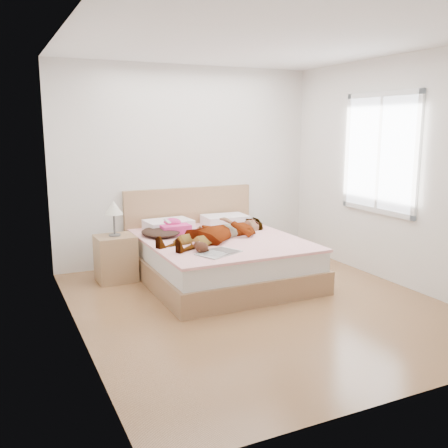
{
  "coord_description": "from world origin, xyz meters",
  "views": [
    {
      "loc": [
        -2.42,
        -4.28,
        1.82
      ],
      "look_at": [
        0.0,
        0.85,
        0.7
      ],
      "focal_mm": 40.0,
      "sensor_mm": 36.0,
      "label": 1
    }
  ],
  "objects_px": {
    "phone": "(167,221)",
    "towel": "(174,227)",
    "nightstand": "(116,255)",
    "woman": "(219,229)",
    "magazine": "(219,253)",
    "bed": "(217,256)",
    "coffee_mug": "(209,240)",
    "plush_toy": "(201,247)"
  },
  "relations": [
    {
      "from": "phone",
      "to": "towel",
      "type": "height_order",
      "value": "phone"
    },
    {
      "from": "phone",
      "to": "nightstand",
      "type": "relative_size",
      "value": 0.1
    },
    {
      "from": "woman",
      "to": "phone",
      "type": "height_order",
      "value": "woman"
    },
    {
      "from": "towel",
      "to": "magazine",
      "type": "xyz_separation_m",
      "value": [
        0.09,
        -1.13,
        -0.07
      ]
    },
    {
      "from": "magazine",
      "to": "woman",
      "type": "bearing_deg",
      "value": 65.38
    },
    {
      "from": "bed",
      "to": "nightstand",
      "type": "bearing_deg",
      "value": 159.91
    },
    {
      "from": "coffee_mug",
      "to": "nightstand",
      "type": "xyz_separation_m",
      "value": [
        -0.9,
        0.73,
        -0.24
      ]
    },
    {
      "from": "magazine",
      "to": "nightstand",
      "type": "distance_m",
      "value": 1.43
    },
    {
      "from": "bed",
      "to": "towel",
      "type": "bearing_deg",
      "value": 135.44
    },
    {
      "from": "woman",
      "to": "bed",
      "type": "xyz_separation_m",
      "value": [
        0.02,
        0.08,
        -0.35
      ]
    },
    {
      "from": "plush_toy",
      "to": "towel",
      "type": "bearing_deg",
      "value": 86.5
    },
    {
      "from": "phone",
      "to": "bed",
      "type": "xyz_separation_m",
      "value": [
        0.52,
        -0.32,
        -0.41
      ]
    },
    {
      "from": "towel",
      "to": "coffee_mug",
      "type": "bearing_deg",
      "value": -77.05
    },
    {
      "from": "coffee_mug",
      "to": "nightstand",
      "type": "relative_size",
      "value": 0.12
    },
    {
      "from": "plush_toy",
      "to": "nightstand",
      "type": "xyz_separation_m",
      "value": [
        -0.67,
        1.04,
        -0.25
      ]
    },
    {
      "from": "coffee_mug",
      "to": "woman",
      "type": "bearing_deg",
      "value": 46.59
    },
    {
      "from": "plush_toy",
      "to": "nightstand",
      "type": "distance_m",
      "value": 1.26
    },
    {
      "from": "towel",
      "to": "coffee_mug",
      "type": "height_order",
      "value": "towel"
    },
    {
      "from": "bed",
      "to": "nightstand",
      "type": "height_order",
      "value": "bed"
    },
    {
      "from": "magazine",
      "to": "nightstand",
      "type": "xyz_separation_m",
      "value": [
        -0.82,
        1.15,
        -0.2
      ]
    },
    {
      "from": "nightstand",
      "to": "coffee_mug",
      "type": "bearing_deg",
      "value": -39.27
    },
    {
      "from": "bed",
      "to": "nightstand",
      "type": "distance_m",
      "value": 1.22
    },
    {
      "from": "woman",
      "to": "towel",
      "type": "bearing_deg",
      "value": -165.5
    },
    {
      "from": "bed",
      "to": "plush_toy",
      "type": "xyz_separation_m",
      "value": [
        -0.47,
        -0.62,
        0.29
      ]
    },
    {
      "from": "bed",
      "to": "nightstand",
      "type": "xyz_separation_m",
      "value": [
        -1.14,
        0.42,
        0.04
      ]
    },
    {
      "from": "bed",
      "to": "coffee_mug",
      "type": "xyz_separation_m",
      "value": [
        -0.24,
        -0.32,
        0.28
      ]
    },
    {
      "from": "phone",
      "to": "towel",
      "type": "bearing_deg",
      "value": 11.99
    },
    {
      "from": "woman",
      "to": "magazine",
      "type": "distance_m",
      "value": 0.72
    },
    {
      "from": "bed",
      "to": "plush_toy",
      "type": "relative_size",
      "value": 9.52
    },
    {
      "from": "magazine",
      "to": "towel",
      "type": "bearing_deg",
      "value": 94.67
    },
    {
      "from": "magazine",
      "to": "nightstand",
      "type": "relative_size",
      "value": 0.55
    },
    {
      "from": "coffee_mug",
      "to": "plush_toy",
      "type": "height_order",
      "value": "plush_toy"
    },
    {
      "from": "magazine",
      "to": "bed",
      "type": "bearing_deg",
      "value": 66.54
    },
    {
      "from": "towel",
      "to": "nightstand",
      "type": "xyz_separation_m",
      "value": [
        -0.73,
        0.01,
        -0.27
      ]
    },
    {
      "from": "towel",
      "to": "magazine",
      "type": "relative_size",
      "value": 0.69
    },
    {
      "from": "phone",
      "to": "nightstand",
      "type": "height_order",
      "value": "nightstand"
    },
    {
      "from": "nightstand",
      "to": "plush_toy",
      "type": "bearing_deg",
      "value": -57.1
    },
    {
      "from": "bed",
      "to": "nightstand",
      "type": "relative_size",
      "value": 2.17
    },
    {
      "from": "phone",
      "to": "nightstand",
      "type": "xyz_separation_m",
      "value": [
        -0.62,
        0.1,
        -0.37
      ]
    },
    {
      "from": "towel",
      "to": "plush_toy",
      "type": "xyz_separation_m",
      "value": [
        -0.06,
        -1.02,
        -0.02
      ]
    },
    {
      "from": "woman",
      "to": "nightstand",
      "type": "relative_size",
      "value": 1.73
    },
    {
      "from": "coffee_mug",
      "to": "towel",
      "type": "bearing_deg",
      "value": 102.95
    }
  ]
}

